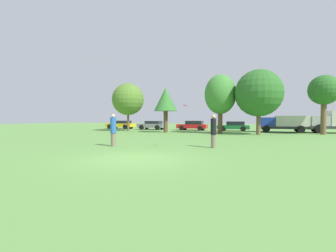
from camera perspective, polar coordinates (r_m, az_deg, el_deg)
name	(u,v)px	position (r m, az deg, el deg)	size (l,w,h in m)	color
ground_plane	(136,159)	(10.21, -7.61, -7.59)	(120.00, 120.00, 0.00)	#5B8E42
person_thrower	(113,130)	(14.74, -12.69, -0.91)	(0.35, 0.35, 1.91)	#726651
person_catcher	(213,131)	(13.84, 10.58, -1.10)	(0.32, 0.32, 1.87)	#726651
frisbee	(185,105)	(13.42, 4.06, 4.81)	(0.25, 0.24, 0.14)	#F21E72
tree_0	(128,99)	(31.26, -9.35, 6.18)	(4.01, 4.01, 6.01)	brown
tree_1	(166,100)	(27.93, -0.56, 6.12)	(2.67, 2.67, 5.13)	brown
tree_2	(220,95)	(26.83, 12.15, 7.17)	(3.34, 3.34, 6.30)	brown
tree_3	(259,93)	(25.95, 20.48, 7.21)	(4.66, 4.66, 6.46)	brown
tree_4	(324,91)	(29.00, 32.71, 6.94)	(2.97, 2.97, 5.94)	brown
parked_car_yellow	(121,124)	(37.64, -11.01, 0.37)	(4.40, 2.17, 1.24)	gold
parked_car_grey	(152,125)	(34.72, -3.71, 0.25)	(3.92, 2.18, 1.22)	slate
parked_car_red	(193,125)	(33.01, 5.83, 0.16)	(4.09, 2.12, 1.28)	red
parked_car_green	(234,126)	(31.86, 15.19, 0.00)	(4.04, 2.01, 1.22)	#196633
delivery_truck_blue	(284,123)	(31.33, 25.60, 0.67)	(5.81, 2.68, 1.91)	#2D2D33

